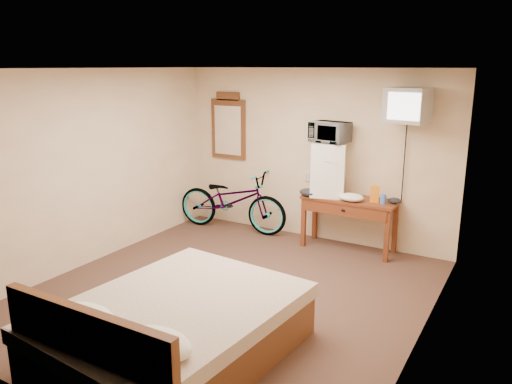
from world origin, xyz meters
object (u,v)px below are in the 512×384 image
at_px(desk, 348,207).
at_px(microwave, 330,132).
at_px(bicycle, 232,200).
at_px(bed, 170,330).
at_px(blue_cup, 383,199).
at_px(mini_fridge, 328,169).
at_px(wall_mirror, 228,127).
at_px(crt_television, 408,105).

height_order(desk, microwave, microwave).
bearing_deg(bicycle, microwave, -92.43).
distance_m(microwave, bed, 3.66).
bearing_deg(microwave, blue_cup, 6.19).
distance_m(mini_fridge, wall_mirror, 1.89).
height_order(wall_mirror, bicycle, wall_mirror).
height_order(blue_cup, crt_television, crt_television).
relative_size(desk, bed, 0.56).
height_order(blue_cup, bed, bed).
relative_size(blue_cup, wall_mirror, 0.12).
relative_size(blue_cup, bed, 0.06).
bearing_deg(desk, bed, -96.61).
bearing_deg(wall_mirror, crt_television, -5.04).
bearing_deg(crt_television, bicycle, -178.42).
bearing_deg(bed, wall_mirror, 115.76).
xyz_separation_m(mini_fridge, microwave, (0.00, 0.00, 0.52)).
distance_m(mini_fridge, bed, 3.50).
distance_m(desk, mini_fridge, 0.60).
bearing_deg(wall_mirror, mini_fridge, -7.48).
height_order(microwave, crt_television, crt_television).
bearing_deg(microwave, wall_mirror, -177.18).
distance_m(microwave, blue_cup, 1.16).
bearing_deg(mini_fridge, bicycle, -176.89).
bearing_deg(bicycle, bed, -161.29).
bearing_deg(blue_cup, crt_television, 11.43).
relative_size(desk, blue_cup, 9.95).
bearing_deg(mini_fridge, blue_cup, -4.10).
bearing_deg(blue_cup, bed, -104.60).
height_order(mini_fridge, blue_cup, mini_fridge).
bearing_deg(bed, desk, 83.39).
bearing_deg(bicycle, mini_fridge, -92.44).
height_order(mini_fridge, wall_mirror, wall_mirror).
xyz_separation_m(bicycle, bed, (1.50, -3.32, -0.19)).
bearing_deg(blue_cup, desk, 176.97).
relative_size(wall_mirror, bicycle, 0.58).
relative_size(mini_fridge, wall_mirror, 0.71).
bearing_deg(crt_television, blue_cup, -168.57).
distance_m(bicycle, bed, 3.64).
relative_size(mini_fridge, crt_television, 1.21).
relative_size(microwave, blue_cup, 3.91).
relative_size(crt_television, bicycle, 0.34).
bearing_deg(crt_television, bed, -107.90).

